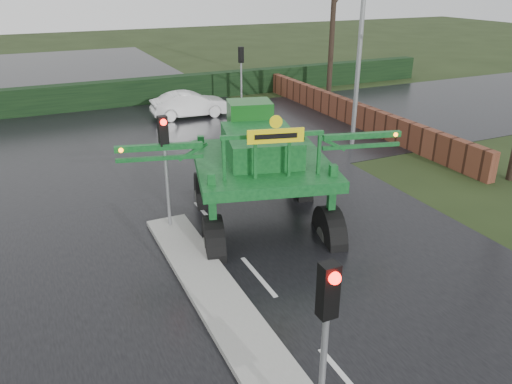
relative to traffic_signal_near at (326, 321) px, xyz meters
name	(u,v)px	position (x,y,z in m)	size (l,w,h in m)	color
ground	(348,383)	(1.30, 1.01, -2.59)	(140.00, 140.00, 0.00)	black
road_main	(186,192)	(1.30, 11.01, -2.59)	(14.00, 80.00, 0.02)	black
road_cross	(146,145)	(1.30, 17.01, -2.58)	(80.00, 12.00, 0.02)	black
median_island	(226,309)	(0.00, 4.01, -2.51)	(1.20, 10.00, 0.16)	gray
hedge_row	(112,94)	(1.30, 25.01, -1.84)	(44.00, 0.90, 1.50)	black
brick_wall	(340,108)	(11.80, 17.01, -1.99)	(0.40, 20.00, 1.20)	#592D1E
traffic_signal_near	(326,321)	(0.00, 0.00, 0.00)	(0.26, 0.33, 3.52)	gray
traffic_signal_mid	(164,148)	(0.00, 8.50, 0.00)	(0.26, 0.33, 3.52)	gray
traffic_signal_far	(241,64)	(7.80, 21.02, 0.00)	(0.26, 0.33, 3.52)	gray
street_light_right	(357,5)	(9.49, 13.01, 3.40)	(3.85, 0.30, 10.00)	gray
crop_sprayer	(210,171)	(0.86, 7.11, -0.34)	(8.28, 6.11, 4.75)	black
white_sedan	(190,117)	(4.66, 20.80, -2.59)	(1.44, 4.13, 1.36)	silver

